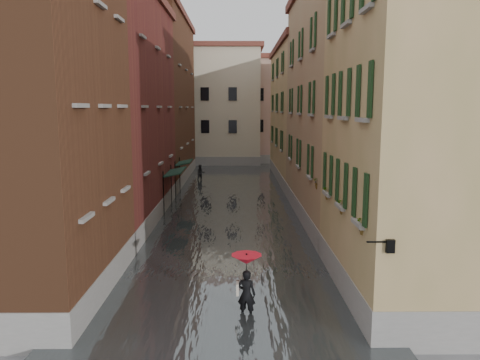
{
  "coord_description": "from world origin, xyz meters",
  "views": [
    {
      "loc": [
        0.4,
        -17.62,
        6.51
      ],
      "look_at": [
        0.57,
        5.12,
        3.0
      ],
      "focal_mm": 35.0,
      "sensor_mm": 36.0,
      "label": 1
    }
  ],
  "objects": [
    {
      "name": "ground",
      "position": [
        0.0,
        0.0,
        0.0
      ],
      "size": [
        120.0,
        120.0,
        0.0
      ],
      "primitive_type": "plane",
      "color": "#5B5B5E",
      "rests_on": "ground"
    },
    {
      "name": "floodwater",
      "position": [
        0.0,
        13.0,
        0.1
      ],
      "size": [
        10.0,
        60.0,
        0.2
      ],
      "primitive_type": "cube",
      "color": "#4B5153",
      "rests_on": "ground"
    },
    {
      "name": "building_left_near",
      "position": [
        -7.0,
        -2.0,
        6.5
      ],
      "size": [
        6.0,
        8.0,
        13.0
      ],
      "primitive_type": "cube",
      "color": "brown",
      "rests_on": "ground"
    },
    {
      "name": "building_left_mid",
      "position": [
        -7.0,
        9.0,
        6.25
      ],
      "size": [
        6.0,
        14.0,
        12.5
      ],
      "primitive_type": "cube",
      "color": "maroon",
      "rests_on": "ground"
    },
    {
      "name": "building_left_far",
      "position": [
        -7.0,
        24.0,
        7.0
      ],
      "size": [
        6.0,
        16.0,
        14.0
      ],
      "primitive_type": "cube",
      "color": "brown",
      "rests_on": "ground"
    },
    {
      "name": "building_right_near",
      "position": [
        7.0,
        -2.0,
        5.75
      ],
      "size": [
        6.0,
        8.0,
        11.5
      ],
      "primitive_type": "cube",
      "color": "#96864D",
      "rests_on": "ground"
    },
    {
      "name": "building_right_mid",
      "position": [
        7.0,
        9.0,
        6.5
      ],
      "size": [
        6.0,
        14.0,
        13.0
      ],
      "primitive_type": "cube",
      "color": "#9B855E",
      "rests_on": "ground"
    },
    {
      "name": "building_right_far",
      "position": [
        7.0,
        24.0,
        5.75
      ],
      "size": [
        6.0,
        16.0,
        11.5
      ],
      "primitive_type": "cube",
      "color": "#96864D",
      "rests_on": "ground"
    },
    {
      "name": "building_end_cream",
      "position": [
        -3.0,
        38.0,
        6.5
      ],
      "size": [
        12.0,
        9.0,
        13.0
      ],
      "primitive_type": "cube",
      "color": "beige",
      "rests_on": "ground"
    },
    {
      "name": "building_end_pink",
      "position": [
        6.0,
        40.0,
        6.0
      ],
      "size": [
        10.0,
        9.0,
        12.0
      ],
      "primitive_type": "cube",
      "color": "tan",
      "rests_on": "ground"
    },
    {
      "name": "awning_near",
      "position": [
        -3.48,
        11.46,
        2.48
      ],
      "size": [
        1.09,
        3.38,
        2.8
      ],
      "color": "#153023",
      "rests_on": "ground"
    },
    {
      "name": "awning_far",
      "position": [
        -3.49,
        16.52,
        2.46
      ],
      "size": [
        1.09,
        2.72,
        2.8
      ],
      "color": "#153023",
      "rests_on": "ground"
    },
    {
      "name": "wall_lantern",
      "position": [
        4.33,
        -6.0,
        3.01
      ],
      "size": [
        0.71,
        0.22,
        0.35
      ],
      "color": "black",
      "rests_on": "ground"
    },
    {
      "name": "window_planters",
      "position": [
        4.12,
        -0.74,
        3.51
      ],
      "size": [
        0.59,
        8.48,
        0.84
      ],
      "color": "brown",
      "rests_on": "ground"
    },
    {
      "name": "pedestrian_main",
      "position": [
        0.7,
        -3.82,
        1.27
      ],
      "size": [
        0.96,
        0.96,
        2.06
      ],
      "color": "black",
      "rests_on": "ground"
    },
    {
      "name": "pedestrian_far",
      "position": [
        -2.78,
        23.47,
        0.77
      ],
      "size": [
        0.9,
        0.79,
        1.55
      ],
      "primitive_type": "imported",
      "rotation": [
        0.0,
        0.0,
        0.32
      ],
      "color": "black",
      "rests_on": "ground"
    }
  ]
}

